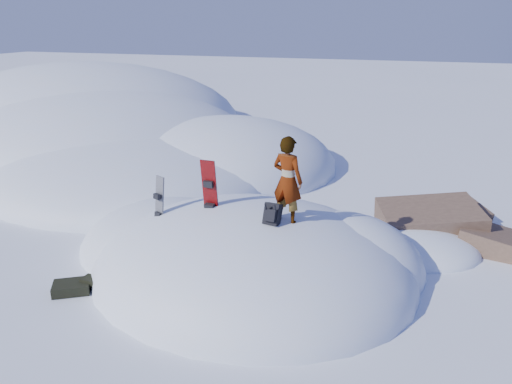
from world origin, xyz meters
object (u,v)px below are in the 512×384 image
(snowboard_red, at_px, (210,198))
(backpack, at_px, (272,214))
(snowboard_dark, at_px, (159,207))
(person, at_px, (288,180))

(snowboard_red, bearing_deg, backpack, -15.63)
(snowboard_dark, relative_size, person, 0.79)
(snowboard_dark, distance_m, person, 2.96)
(snowboard_dark, bearing_deg, person, 26.33)
(snowboard_dark, xyz_separation_m, person, (2.82, 0.06, 0.88))
(backpack, distance_m, person, 0.71)
(backpack, xyz_separation_m, person, (0.22, 0.29, 0.62))
(snowboard_red, xyz_separation_m, snowboard_dark, (-1.10, -0.25, -0.26))
(snowboard_dark, distance_m, backpack, 2.63)
(snowboard_red, relative_size, snowboard_dark, 1.24)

